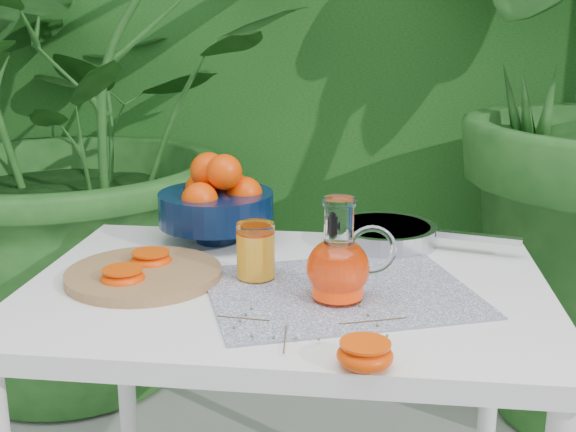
# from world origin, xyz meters

# --- Properties ---
(hedge_backdrop) EXTENTS (8.00, 1.65, 2.50)m
(hedge_backdrop) POSITION_xyz_m (0.06, 2.06, 1.19)
(hedge_backdrop) COLOR #1B4F16
(hedge_backdrop) RESTS_ON ground
(potted_plant_left) EXTENTS (2.61, 2.61, 1.85)m
(potted_plant_left) POSITION_xyz_m (-0.83, 1.15, 0.93)
(potted_plant_left) COLOR #1E501B
(potted_plant_left) RESTS_ON ground
(white_table) EXTENTS (1.00, 0.70, 0.75)m
(white_table) POSITION_xyz_m (0.03, 0.09, 0.67)
(white_table) COLOR white
(white_table) RESTS_ON ground
(placemat) EXTENTS (0.58, 0.52, 0.00)m
(placemat) POSITION_xyz_m (0.14, 0.06, 0.75)
(placemat) COLOR #0D144C
(placemat) RESTS_ON white_table
(cutting_board) EXTENTS (0.38, 0.38, 0.02)m
(cutting_board) POSITION_xyz_m (-0.25, 0.08, 0.76)
(cutting_board) COLOR olive
(cutting_board) RESTS_ON white_table
(fruit_bowl) EXTENTS (0.34, 0.34, 0.21)m
(fruit_bowl) POSITION_xyz_m (-0.16, 0.34, 0.84)
(fruit_bowl) COLOR black
(fruit_bowl) RESTS_ON white_table
(juice_pitcher) EXTENTS (0.17, 0.13, 0.19)m
(juice_pitcher) POSITION_xyz_m (0.14, 0.01, 0.82)
(juice_pitcher) COLOR white
(juice_pitcher) RESTS_ON white_table
(juice_tumbler) EXTENTS (0.09, 0.09, 0.11)m
(juice_tumbler) POSITION_xyz_m (-0.03, 0.10, 0.81)
(juice_tumbler) COLOR white
(juice_tumbler) RESTS_ON white_table
(saute_pan) EXTENTS (0.44, 0.29, 0.04)m
(saute_pan) POSITION_xyz_m (0.22, 0.37, 0.77)
(saute_pan) COLOR #BAB9BE
(saute_pan) RESTS_ON white_table
(orange_halves) EXTENTS (0.57, 0.48, 0.04)m
(orange_halves) POSITION_xyz_m (-0.11, -0.03, 0.77)
(orange_halves) COLOR #F94E02
(orange_halves) RESTS_ON white_table
(thyme_sprigs) EXTENTS (0.32, 0.20, 0.01)m
(thyme_sprigs) POSITION_xyz_m (0.09, -0.11, 0.76)
(thyme_sprigs) COLOR brown
(thyme_sprigs) RESTS_ON white_table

